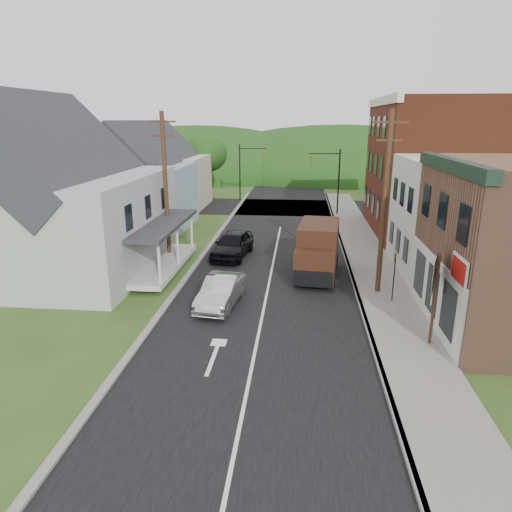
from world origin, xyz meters
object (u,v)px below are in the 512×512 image
(route_sign_cluster, at_px, (435,286))
(dark_sedan, at_px, (233,244))
(delivery_van, at_px, (318,250))
(warning_sign, at_px, (394,268))
(silver_sedan, at_px, (221,291))

(route_sign_cluster, bearing_deg, dark_sedan, 149.23)
(delivery_van, relative_size, warning_sign, 2.13)
(dark_sedan, height_order, route_sign_cluster, route_sign_cluster)
(silver_sedan, distance_m, route_sign_cluster, 9.50)
(silver_sedan, bearing_deg, dark_sedan, 101.20)
(silver_sedan, bearing_deg, route_sign_cluster, -13.75)
(silver_sedan, bearing_deg, warning_sign, 13.86)
(dark_sedan, xyz_separation_m, warning_sign, (8.75, -6.95, 0.95))
(silver_sedan, height_order, delivery_van, delivery_van)
(silver_sedan, distance_m, warning_sign, 8.25)
(warning_sign, bearing_deg, silver_sedan, -163.77)
(silver_sedan, relative_size, delivery_van, 0.78)
(delivery_van, bearing_deg, warning_sign, -41.79)
(dark_sedan, xyz_separation_m, delivery_van, (5.30, -3.12, 0.65))
(route_sign_cluster, height_order, warning_sign, route_sign_cluster)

